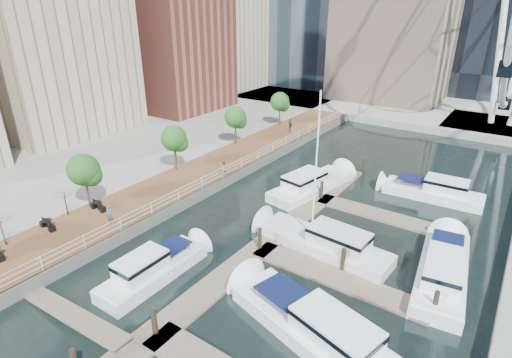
% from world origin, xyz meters
% --- Properties ---
extents(ground, '(520.00, 520.00, 0.00)m').
position_xyz_m(ground, '(0.00, 0.00, 0.00)').
color(ground, black).
rests_on(ground, ground).
extents(boardwalk, '(6.00, 60.00, 1.00)m').
position_xyz_m(boardwalk, '(-9.00, 15.00, 0.50)').
color(boardwalk, brown).
rests_on(boardwalk, ground).
extents(seawall, '(0.25, 60.00, 1.00)m').
position_xyz_m(seawall, '(-6.00, 15.00, 0.50)').
color(seawall, '#595954').
rests_on(seawall, ground).
extents(land_inland, '(48.00, 90.00, 1.00)m').
position_xyz_m(land_inland, '(-36.00, 15.00, 0.50)').
color(land_inland, gray).
rests_on(land_inland, ground).
extents(land_far, '(200.00, 114.00, 1.00)m').
position_xyz_m(land_far, '(0.00, 102.00, 0.50)').
color(land_far, gray).
rests_on(land_far, ground).
extents(pier, '(14.00, 12.00, 1.00)m').
position_xyz_m(pier, '(14.00, 52.00, 0.50)').
color(pier, gray).
rests_on(pier, ground).
extents(railing, '(0.10, 60.00, 1.05)m').
position_xyz_m(railing, '(-6.10, 15.00, 1.52)').
color(railing, white).
rests_on(railing, boardwalk).
extents(floating_docks, '(16.00, 34.00, 2.60)m').
position_xyz_m(floating_docks, '(7.97, 9.98, 0.49)').
color(floating_docks, '#6D6051').
rests_on(floating_docks, ground).
extents(midrise_condos, '(19.00, 67.00, 28.00)m').
position_xyz_m(midrise_condos, '(-33.57, 26.82, 13.42)').
color(midrise_condos, '#BCAD8E').
rests_on(midrise_condos, ground).
extents(street_trees, '(2.60, 42.60, 4.60)m').
position_xyz_m(street_trees, '(-11.40, 14.00, 4.29)').
color(street_trees, '#3F2B1C').
rests_on(street_trees, ground).
extents(cafe_tables, '(2.50, 13.70, 0.74)m').
position_xyz_m(cafe_tables, '(-10.40, -2.00, 1.37)').
color(cafe_tables, black).
rests_on(cafe_tables, ground).
extents(yacht_foreground, '(12.02, 6.01, 2.15)m').
position_xyz_m(yacht_foreground, '(10.17, 2.75, 0.00)').
color(yacht_foreground, white).
rests_on(yacht_foreground, ground).
extents(pedestrian_near, '(0.68, 0.54, 1.64)m').
position_xyz_m(pedestrian_near, '(-7.44, 3.13, 1.82)').
color(pedestrian_near, '#4A5463').
rests_on(pedestrian_near, boardwalk).
extents(pedestrian_mid, '(0.63, 0.78, 1.50)m').
position_xyz_m(pedestrian_mid, '(-6.50, 15.58, 1.75)').
color(pedestrian_mid, gray).
rests_on(pedestrian_mid, boardwalk).
extents(pedestrian_far, '(1.08, 0.89, 1.72)m').
position_xyz_m(pedestrian_far, '(-8.61, 32.22, 1.86)').
color(pedestrian_far, '#353A43').
rests_on(pedestrian_far, boardwalk).
extents(moored_yachts, '(18.77, 35.91, 11.50)m').
position_xyz_m(moored_yachts, '(6.98, 11.13, 0.00)').
color(moored_yachts, silver).
rests_on(moored_yachts, ground).
extents(cafe_seating, '(3.44, 10.89, 2.32)m').
position_xyz_m(cafe_seating, '(-11.25, -2.44, 2.10)').
color(cafe_seating, '#0F371B').
rests_on(cafe_seating, ground).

